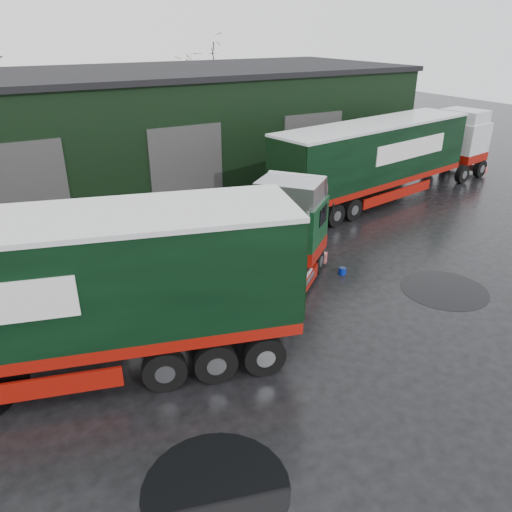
{
  "coord_description": "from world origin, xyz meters",
  "views": [
    {
      "loc": [
        -7.48,
        -10.11,
        8.58
      ],
      "look_at": [
        -0.14,
        2.85,
        1.7
      ],
      "focal_mm": 35.0,
      "sensor_mm": 36.0,
      "label": 1
    }
  ],
  "objects": [
    {
      "name": "trailer_left",
      "position": [
        -7.5,
        2.16,
        2.26
      ],
      "size": [
        14.83,
        6.75,
        4.52
      ],
      "primitive_type": null,
      "rotation": [
        0.0,
        0.0,
        1.3
      ],
      "color": "silver",
      "rests_on": "ground"
    },
    {
      "name": "warehouse",
      "position": [
        2.0,
        20.0,
        3.16
      ],
      "size": [
        32.4,
        12.4,
        6.3
      ],
      "color": "black",
      "rests_on": "ground"
    },
    {
      "name": "puddle_0",
      "position": [
        -4.62,
        -3.4,
        0.0
      ],
      "size": [
        3.08,
        3.08,
        0.01
      ],
      "primitive_type": "cylinder",
      "color": "black",
      "rests_on": "ground"
    },
    {
      "name": "ground",
      "position": [
        0.0,
        0.0,
        0.0
      ],
      "size": [
        100.0,
        100.0,
        0.0
      ],
      "primitive_type": "plane",
      "color": "black"
    },
    {
      "name": "hero_tractor",
      "position": [
        0.73,
        3.06,
        1.87
      ],
      "size": [
        6.29,
        5.76,
        3.74
      ],
      "primitive_type": null,
      "rotation": [
        0.0,
        0.0,
        -0.89
      ],
      "color": "black",
      "rests_on": "ground"
    },
    {
      "name": "lorry_right",
      "position": [
        10.34,
        9.0,
        2.12
      ],
      "size": [
        16.39,
        5.53,
        4.25
      ],
      "primitive_type": null,
      "rotation": [
        0.0,
        0.0,
        -1.4
      ],
      "color": "silver",
      "rests_on": "ground"
    },
    {
      "name": "tree_back_b",
      "position": [
        10.0,
        30.0,
        3.75
      ],
      "size": [
        4.4,
        4.4,
        7.5
      ],
      "primitive_type": null,
      "color": "black",
      "rests_on": "ground"
    },
    {
      "name": "wash_bucket",
      "position": [
        3.73,
        3.01,
        0.13
      ],
      "size": [
        0.36,
        0.36,
        0.26
      ],
      "primitive_type": "cylinder",
      "rotation": [
        0.0,
        0.0,
        -0.39
      ],
      "color": "#071D9C",
      "rests_on": "ground"
    },
    {
      "name": "puddle_1",
      "position": [
        6.12,
        0.23,
        0.0
      ],
      "size": [
        3.07,
        3.07,
        0.01
      ],
      "primitive_type": "cylinder",
      "color": "black",
      "rests_on": "ground"
    }
  ]
}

